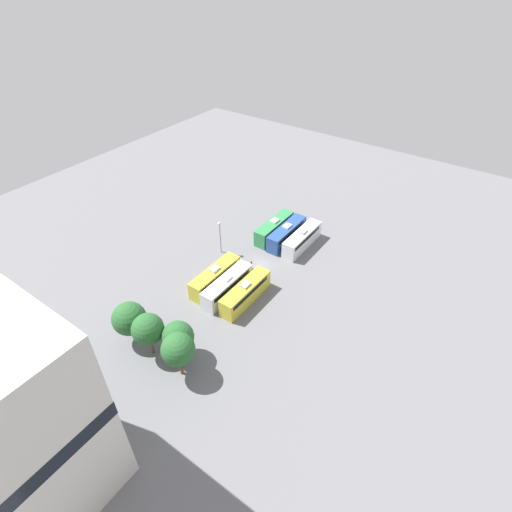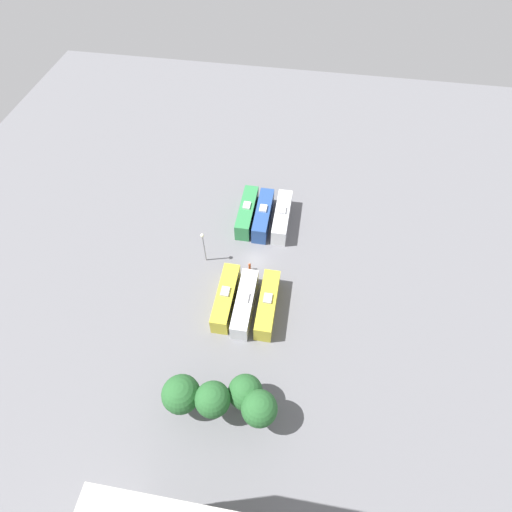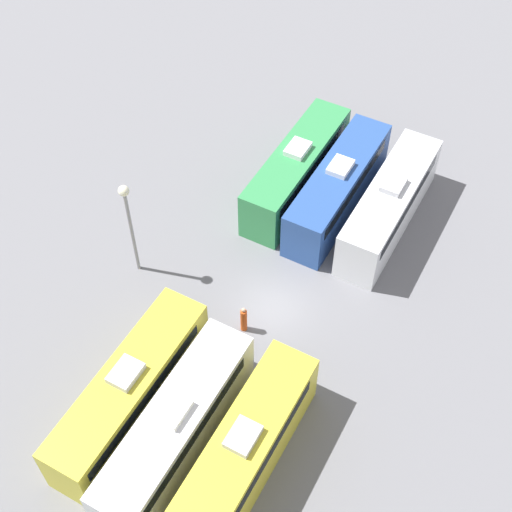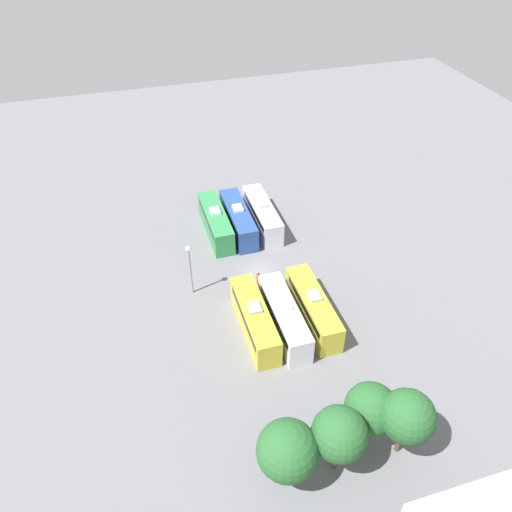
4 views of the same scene
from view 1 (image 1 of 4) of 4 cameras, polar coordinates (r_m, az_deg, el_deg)
The scene contains 14 objects.
ground_plane at distance 70.82m, azimuth 0.70°, elevation -1.24°, with size 124.95×124.95×0.00m, color slate.
bus_0 at distance 74.54m, azimuth 6.58°, elevation 2.46°, with size 2.50×10.40×3.59m.
bus_1 at distance 75.74m, azimuth 4.39°, elevation 3.26°, with size 2.50×10.40×3.59m.
bus_2 at distance 77.14m, azimuth 2.63°, elevation 4.05°, with size 2.50×10.40×3.59m.
bus_3 at distance 62.79m, azimuth -1.52°, elevation -5.23°, with size 2.50×10.40×3.59m.
bus_4 at distance 64.11m, azimuth -4.14°, elevation -4.24°, with size 2.50×10.40×3.59m.
bus_5 at distance 65.91m, azimuth -5.86°, elevation -2.97°, with size 2.50×10.40×3.59m.
worker_person at distance 69.36m, azimuth -0.68°, elevation -1.31°, with size 0.36×0.36×1.84m.
light_pole at distance 71.40m, azimuth -5.18°, elevation 3.50°, with size 0.60×0.60×6.55m.
tree_0 at distance 52.13m, azimuth -11.08°, elevation -12.98°, with size 4.36×4.36×7.03m.
tree_1 at distance 54.57m, azimuth -11.12°, elevation -11.30°, with size 4.35×4.35×6.19m.
tree_2 at distance 55.29m, azimuth -15.21°, elevation -10.06°, with size 4.34×4.34×6.98m.
tree_3 at distance 58.21m, azimuth -17.66°, elevation -8.52°, with size 4.76×4.76×6.57m.
depot_building at distance 44.93m, azimuth -31.21°, elevation -18.87°, with size 15.18×11.16×21.58m.
Camera 1 is at (-31.02, 45.36, 44.67)m, focal length 28.00 mm.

